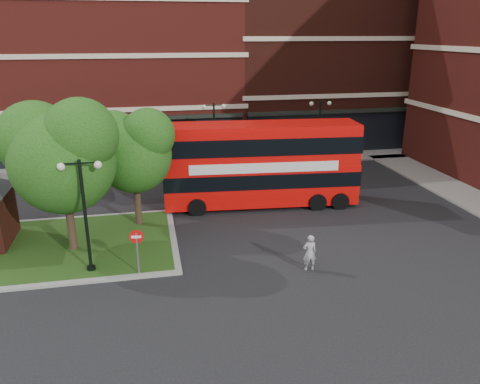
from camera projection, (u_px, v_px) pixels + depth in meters
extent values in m
plane|color=black|center=(219.00, 263.00, 20.89)|extent=(120.00, 120.00, 0.00)
cube|color=slate|center=(186.00, 164.00, 36.17)|extent=(44.00, 3.00, 0.12)
cube|color=maroon|center=(79.00, 67.00, 39.36)|extent=(26.00, 12.00, 14.00)
cube|color=#471911|center=(326.00, 52.00, 43.19)|extent=(18.00, 12.00, 16.00)
cube|color=gray|center=(43.00, 248.00, 22.14)|extent=(12.60, 7.60, 0.12)
cube|color=#19380F|center=(43.00, 248.00, 22.14)|extent=(12.00, 7.00, 0.15)
cylinder|color=#2D2116|center=(69.00, 212.00, 21.35)|extent=(0.36, 0.36, 3.92)
sphere|color=#144711|center=(63.00, 162.00, 20.58)|extent=(4.60, 4.60, 4.60)
sphere|color=#144711|center=(36.00, 140.00, 20.70)|extent=(3.45, 3.45, 3.45)
sphere|color=#144711|center=(81.00, 135.00, 19.91)|extent=(3.22, 3.22, 3.22)
cylinder|color=#2D2116|center=(137.00, 195.00, 24.30)|extent=(0.36, 0.36, 3.47)
sphere|color=#144711|center=(134.00, 156.00, 23.62)|extent=(3.80, 3.80, 3.80)
sphere|color=#144711|center=(114.00, 138.00, 23.71)|extent=(2.85, 2.85, 2.85)
sphere|color=#144711|center=(148.00, 135.00, 23.05)|extent=(2.66, 2.66, 2.66)
cylinder|color=black|center=(86.00, 218.00, 19.23)|extent=(0.14, 0.14, 5.00)
cylinder|color=black|center=(92.00, 269.00, 19.99)|extent=(0.36, 0.36, 0.30)
cube|color=black|center=(79.00, 163.00, 18.47)|extent=(1.40, 0.06, 0.06)
sphere|color=#F2EACC|center=(61.00, 167.00, 18.37)|extent=(0.32, 0.32, 0.32)
sphere|color=#F2EACC|center=(98.00, 165.00, 18.63)|extent=(0.32, 0.32, 0.32)
cylinder|color=black|center=(214.00, 138.00, 33.90)|extent=(0.14, 0.14, 5.00)
cylinder|color=black|center=(215.00, 169.00, 34.66)|extent=(0.36, 0.36, 0.30)
cube|color=black|center=(214.00, 105.00, 33.14)|extent=(1.40, 0.06, 0.06)
sphere|color=#F2EACC|center=(204.00, 107.00, 33.04)|extent=(0.32, 0.32, 0.32)
sphere|color=#F2EACC|center=(224.00, 106.00, 33.30)|extent=(0.32, 0.32, 0.32)
cylinder|color=black|center=(319.00, 133.00, 35.41)|extent=(0.14, 0.14, 5.00)
cylinder|color=black|center=(317.00, 163.00, 36.17)|extent=(0.36, 0.36, 0.30)
cube|color=black|center=(320.00, 102.00, 34.65)|extent=(1.40, 0.06, 0.06)
sphere|color=#F2EACC|center=(311.00, 104.00, 34.55)|extent=(0.32, 0.32, 0.32)
sphere|color=#F2EACC|center=(329.00, 103.00, 34.81)|extent=(0.32, 0.32, 0.32)
cube|color=red|center=(261.00, 180.00, 27.44)|extent=(11.35, 3.42, 2.13)
cube|color=red|center=(261.00, 145.00, 26.75)|extent=(11.24, 3.39, 2.13)
cube|color=black|center=(261.00, 143.00, 26.71)|extent=(11.35, 3.42, 0.97)
cube|color=silver|center=(265.00, 168.00, 25.85)|extent=(8.36, 0.71, 0.56)
imported|color=#969699|center=(310.00, 253.00, 20.01)|extent=(0.60, 0.40, 1.63)
imported|color=#ACAEB3|center=(120.00, 168.00, 33.23)|extent=(3.58, 1.47, 1.22)
imported|color=silver|center=(275.00, 154.00, 36.85)|extent=(3.96, 1.53, 1.29)
cylinder|color=slate|center=(138.00, 254.00, 19.44)|extent=(0.07, 0.07, 1.99)
cylinder|color=red|center=(136.00, 237.00, 19.18)|extent=(0.58, 0.11, 0.58)
cube|color=white|center=(136.00, 237.00, 19.18)|extent=(0.41, 0.08, 0.11)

